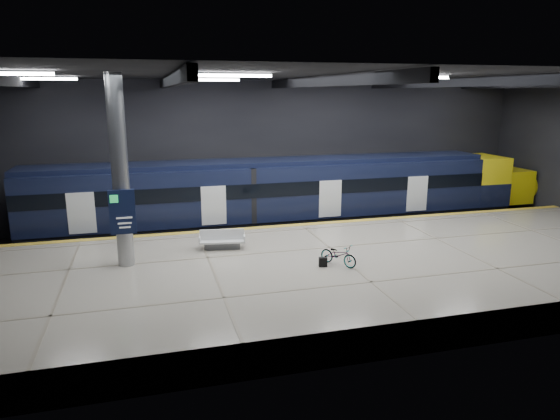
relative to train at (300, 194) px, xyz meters
name	(u,v)px	position (x,y,z in m)	size (l,w,h in m)	color
ground	(320,265)	(-0.76, -5.50, -2.06)	(30.00, 30.00, 0.00)	black
room_shell	(323,133)	(-0.76, -5.49, 3.66)	(30.10, 16.10, 8.05)	black
platform	(343,272)	(-0.76, -8.00, -1.51)	(30.00, 11.00, 1.10)	#B9B09D
safety_strip	(302,225)	(-0.76, -2.75, -0.95)	(30.00, 0.40, 0.01)	gold
rails	(286,230)	(-0.76, 0.00, -1.98)	(30.00, 1.52, 0.16)	gray
train	(300,194)	(0.00, 0.00, 0.00)	(29.40, 2.84, 3.79)	black
bench	(222,242)	(-5.04, -5.51, -0.67)	(1.95, 1.04, 0.82)	#595B60
bicycle	(338,255)	(-1.21, -8.63, -0.56)	(0.53, 1.52, 0.80)	#99999E
pannier_bag	(323,262)	(-1.81, -8.63, -0.78)	(0.30, 0.18, 0.35)	black
info_column	(120,175)	(-8.76, -6.52, 2.40)	(0.90, 0.78, 6.90)	#9EA0A5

